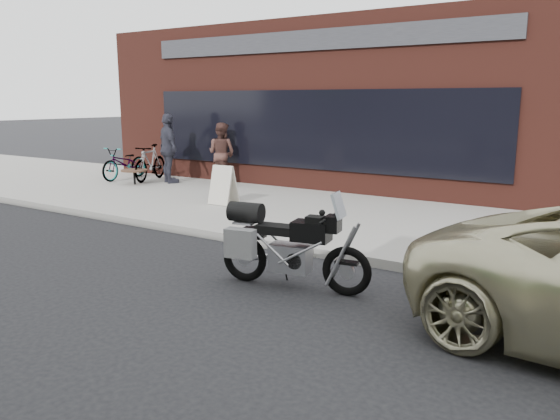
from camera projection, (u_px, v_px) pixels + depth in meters
name	position (u px, v px, depth m)	size (l,w,h in m)	color
ground	(54.00, 333.00, 5.83)	(120.00, 120.00, 0.00)	black
near_sidewalk	(343.00, 214.00, 11.59)	(44.00, 6.00, 0.15)	gray
storefront	(384.00, 106.00, 17.99)	(14.00, 10.07, 4.50)	#50211A
motorcycle	(283.00, 245.00, 7.16)	(2.09, 0.88, 1.33)	black
bicycle_front	(125.00, 163.00, 16.04)	(0.63, 1.81, 0.95)	gray
bicycle_rear	(150.00, 163.00, 15.74)	(0.49, 1.73, 1.04)	gray
sandwich_sign	(224.00, 185.00, 12.21)	(0.55, 0.51, 0.87)	beige
cafe_table	(134.00, 171.00, 15.04)	(0.72, 0.72, 0.41)	black
cafe_patron_left	(222.00, 153.00, 15.05)	(0.82, 0.64, 1.70)	#4B2E28
cafe_patron_right	(169.00, 148.00, 15.21)	(1.13, 0.47, 1.94)	#323240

